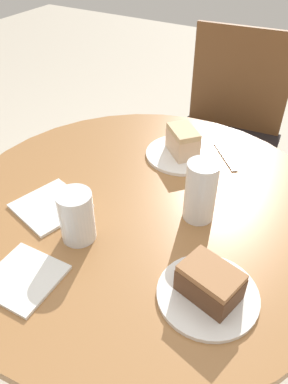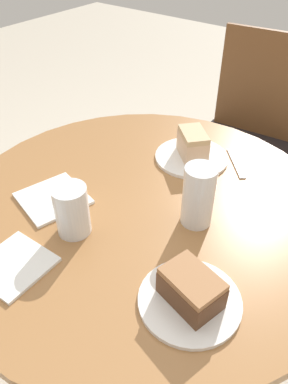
{
  "view_description": "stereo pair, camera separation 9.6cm",
  "coord_description": "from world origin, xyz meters",
  "px_view_note": "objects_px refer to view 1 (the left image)",
  "views": [
    {
      "loc": [
        0.38,
        -0.64,
        1.35
      ],
      "look_at": [
        0.0,
        0.0,
        0.75
      ],
      "focal_mm": 35.0,
      "sensor_mm": 36.0,
      "label": 1
    },
    {
      "loc": [
        0.46,
        -0.59,
        1.35
      ],
      "look_at": [
        0.0,
        0.0,
        0.75
      ],
      "focal_mm": 35.0,
      "sensor_mm": 36.0,
      "label": 2
    }
  ],
  "objects_px": {
    "plate_near": "(182,154)",
    "plate_far": "(208,295)",
    "cake_slice_near": "(183,141)",
    "glass_water": "(77,219)",
    "cake_slice_far": "(210,282)",
    "glass_lemonade": "(200,194)",
    "chair": "(226,133)"
  },
  "relations": [
    {
      "from": "plate_near",
      "to": "plate_far",
      "type": "relative_size",
      "value": 1.07
    },
    {
      "from": "cake_slice_near",
      "to": "glass_water",
      "type": "relative_size",
      "value": 1.0
    },
    {
      "from": "glass_water",
      "to": "cake_slice_far",
      "type": "bearing_deg",
      "value": -0.67
    },
    {
      "from": "glass_lemonade",
      "to": "chair",
      "type": "bearing_deg",
      "value": 103.45
    },
    {
      "from": "cake_slice_near",
      "to": "chair",
      "type": "bearing_deg",
      "value": 93.74
    },
    {
      "from": "cake_slice_far",
      "to": "glass_lemonade",
      "type": "relative_size",
      "value": 0.83
    },
    {
      "from": "plate_near",
      "to": "cake_slice_near",
      "type": "height_order",
      "value": "cake_slice_near"
    },
    {
      "from": "chair",
      "to": "plate_far",
      "type": "height_order",
      "value": "chair"
    },
    {
      "from": "cake_slice_near",
      "to": "glass_lemonade",
      "type": "height_order",
      "value": "glass_lemonade"
    },
    {
      "from": "plate_near",
      "to": "glass_water",
      "type": "relative_size",
      "value": 1.74
    },
    {
      "from": "glass_water",
      "to": "glass_lemonade",
      "type": "bearing_deg",
      "value": 44.06
    },
    {
      "from": "plate_near",
      "to": "glass_water",
      "type": "bearing_deg",
      "value": -97.62
    },
    {
      "from": "cake_slice_near",
      "to": "plate_far",
      "type": "bearing_deg",
      "value": -58.48
    },
    {
      "from": "plate_near",
      "to": "plate_far",
      "type": "height_order",
      "value": "same"
    },
    {
      "from": "glass_lemonade",
      "to": "glass_water",
      "type": "relative_size",
      "value": 1.24
    },
    {
      "from": "cake_slice_far",
      "to": "cake_slice_near",
      "type": "bearing_deg",
      "value": 121.52
    },
    {
      "from": "plate_near",
      "to": "cake_slice_near",
      "type": "xyz_separation_m",
      "value": [
        -0.0,
        0.0,
        0.05
      ]
    },
    {
      "from": "chair",
      "to": "glass_lemonade",
      "type": "distance_m",
      "value": 0.88
    },
    {
      "from": "chair",
      "to": "plate_near",
      "type": "height_order",
      "value": "chair"
    },
    {
      "from": "plate_far",
      "to": "glass_water",
      "type": "bearing_deg",
      "value": 179.33
    },
    {
      "from": "cake_slice_far",
      "to": "glass_water",
      "type": "xyz_separation_m",
      "value": [
        -0.33,
        0.0,
        0.01
      ]
    },
    {
      "from": "chair",
      "to": "plate_near",
      "type": "relative_size",
      "value": 4.11
    },
    {
      "from": "chair",
      "to": "glass_lemonade",
      "type": "bearing_deg",
      "value": -82.35
    },
    {
      "from": "chair",
      "to": "cake_slice_far",
      "type": "distance_m",
      "value": 1.1
    },
    {
      "from": "plate_near",
      "to": "chair",
      "type": "bearing_deg",
      "value": 93.74
    },
    {
      "from": "cake_slice_near",
      "to": "glass_lemonade",
      "type": "xyz_separation_m",
      "value": [
        0.16,
        -0.23,
        0.02
      ]
    },
    {
      "from": "chair",
      "to": "cake_slice_near",
      "type": "xyz_separation_m",
      "value": [
        0.04,
        -0.58,
        0.27
      ]
    },
    {
      "from": "cake_slice_near",
      "to": "glass_water",
      "type": "bearing_deg",
      "value": -97.62
    },
    {
      "from": "glass_lemonade",
      "to": "plate_near",
      "type": "bearing_deg",
      "value": 124.06
    },
    {
      "from": "plate_near",
      "to": "plate_far",
      "type": "xyz_separation_m",
      "value": [
        0.27,
        -0.44,
        -0.0
      ]
    },
    {
      "from": "plate_far",
      "to": "glass_lemonade",
      "type": "distance_m",
      "value": 0.25
    },
    {
      "from": "glass_lemonade",
      "to": "cake_slice_near",
      "type": "bearing_deg",
      "value": 124.06
    }
  ]
}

